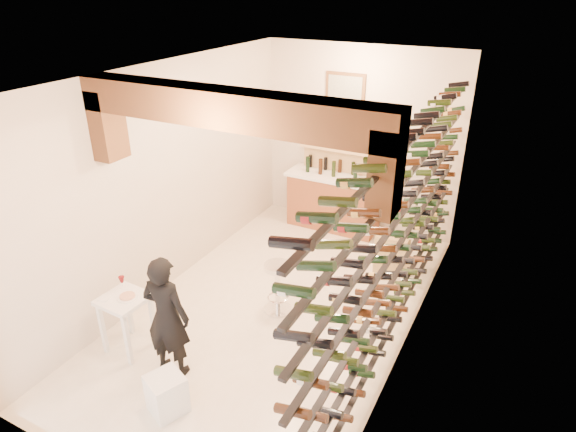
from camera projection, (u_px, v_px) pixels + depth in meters
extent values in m
plane|color=white|center=(278.00, 308.00, 6.89)|extent=(6.00, 6.00, 0.00)
cube|color=beige|center=(360.00, 140.00, 8.58)|extent=(3.50, 0.02, 3.20)
cube|color=beige|center=(90.00, 348.00, 3.79)|extent=(3.50, 0.02, 3.20)
cube|color=beige|center=(167.00, 180.00, 6.91)|extent=(0.02, 6.00, 3.20)
cube|color=beige|center=(416.00, 234.00, 5.46)|extent=(0.02, 6.00, 3.20)
cube|color=brown|center=(276.00, 73.00, 5.49)|extent=(3.50, 6.00, 0.02)
cube|color=#965C34|center=(226.00, 108.00, 4.77)|extent=(3.50, 0.35, 0.36)
cube|color=#965C34|center=(108.00, 125.00, 5.61)|extent=(0.24, 0.35, 0.80)
cube|color=#965C34|center=(386.00, 172.00, 4.26)|extent=(0.24, 0.35, 0.80)
cube|color=black|center=(391.00, 328.00, 6.12)|extent=(0.06, 5.70, 0.03)
cube|color=black|center=(394.00, 301.00, 5.94)|extent=(0.06, 5.70, 0.03)
cube|color=black|center=(397.00, 273.00, 5.77)|extent=(0.06, 5.70, 0.03)
cube|color=black|center=(400.00, 243.00, 5.59)|extent=(0.06, 5.70, 0.03)
cube|color=black|center=(404.00, 211.00, 5.42)|extent=(0.06, 5.70, 0.03)
cube|color=black|center=(408.00, 177.00, 5.24)|extent=(0.06, 5.70, 0.03)
cube|color=black|center=(412.00, 140.00, 5.07)|extent=(0.06, 5.70, 0.03)
cube|color=#96522E|center=(333.00, 203.00, 8.92)|extent=(1.60, 0.55, 0.96)
cube|color=white|center=(334.00, 177.00, 8.70)|extent=(1.70, 0.62, 0.05)
cube|color=tan|center=(340.00, 171.00, 8.91)|extent=(1.40, 0.10, 2.00)
cube|color=tan|center=(337.00, 201.00, 9.07)|extent=(1.40, 0.28, 0.04)
cube|color=tan|center=(338.00, 176.00, 8.85)|extent=(1.40, 0.28, 0.04)
cube|color=tan|center=(339.00, 149.00, 8.63)|extent=(1.40, 0.28, 0.04)
cube|color=tan|center=(341.00, 121.00, 8.41)|extent=(1.40, 0.28, 0.04)
cube|color=brown|center=(345.00, 89.00, 8.31)|extent=(0.70, 0.04, 0.55)
cube|color=#99998C|center=(345.00, 90.00, 8.29)|extent=(0.60, 0.01, 0.45)
cube|color=white|center=(124.00, 299.00, 5.85)|extent=(0.54, 0.54, 0.05)
cube|color=white|center=(103.00, 329.00, 5.95)|extent=(0.05, 0.05, 0.70)
cube|color=white|center=(127.00, 340.00, 5.75)|extent=(0.05, 0.05, 0.70)
cube|color=white|center=(129.00, 310.00, 6.27)|extent=(0.05, 0.05, 0.70)
cube|color=white|center=(153.00, 321.00, 6.08)|extent=(0.05, 0.05, 0.70)
cylinder|color=white|center=(128.00, 297.00, 5.83)|extent=(0.24, 0.24, 0.01)
cylinder|color=#BF7266|center=(127.00, 296.00, 5.82)|extent=(0.18, 0.18, 0.02)
cube|color=white|center=(104.00, 298.00, 5.81)|extent=(0.15, 0.15, 0.01)
cylinder|color=white|center=(123.00, 288.00, 6.02)|extent=(0.07, 0.07, 0.00)
cylinder|color=white|center=(122.00, 284.00, 6.00)|extent=(0.01, 0.01, 0.09)
cone|color=#56070B|center=(122.00, 280.00, 5.97)|extent=(0.07, 0.07, 0.08)
cube|color=white|center=(167.00, 394.00, 5.19)|extent=(0.47, 0.47, 0.44)
imported|color=black|center=(167.00, 317.00, 5.50)|extent=(0.59, 0.43, 1.52)
cylinder|color=silver|center=(278.00, 309.00, 6.85)|extent=(0.38, 0.38, 0.03)
cylinder|color=silver|center=(278.00, 289.00, 6.70)|extent=(0.08, 0.08, 0.66)
cylinder|color=silver|center=(277.00, 267.00, 6.55)|extent=(0.36, 0.36, 0.07)
torus|color=silver|center=(278.00, 297.00, 6.76)|extent=(0.29, 0.29, 0.02)
cube|color=tan|center=(391.00, 260.00, 7.73)|extent=(0.64, 0.53, 0.33)
cube|color=tan|center=(393.00, 243.00, 7.60)|extent=(0.51, 0.36, 0.29)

